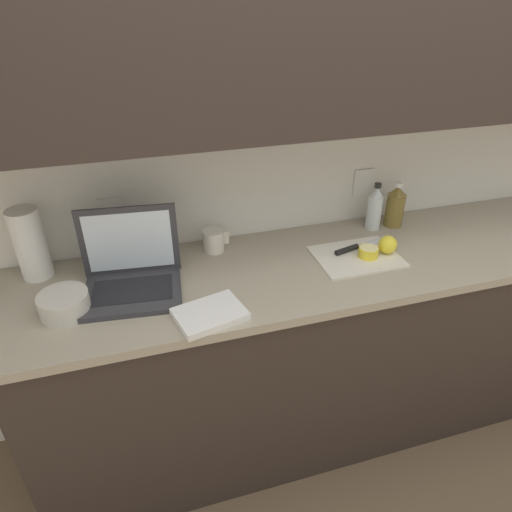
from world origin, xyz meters
The scene contains 14 objects.
ground_plane centered at (0.00, 0.00, 0.00)m, with size 12.00×12.00×0.00m, color brown.
wall_back centered at (0.00, 0.23, 1.56)m, with size 5.20×0.38×2.60m.
counter_unit centered at (0.02, 0.00, 0.48)m, with size 2.52×0.61×0.93m.
laptop centered at (-0.78, 0.04, 1.00)m, with size 0.37×0.30×0.28m.
cutting_board centered at (0.09, -0.01, 0.94)m, with size 0.33×0.25×0.01m, color silver.
knife centered at (0.10, 0.04, 0.95)m, with size 0.28×0.10×0.02m.
lemon_half_cut centered at (0.13, -0.03, 0.96)m, with size 0.08×0.08×0.04m.
lemon_whole_beside centered at (0.21, -0.02, 0.98)m, with size 0.07×0.07×0.07m.
bottle_green_soda centered at (0.37, 0.20, 1.02)m, with size 0.08×0.08×0.20m.
bottle_oil_tall centered at (0.27, 0.20, 1.03)m, with size 0.06×0.06×0.21m.
measuring_cup centered at (-0.44, 0.21, 0.98)m, with size 0.11×0.09×0.09m.
bowl_white centered at (-1.00, -0.06, 0.97)m, with size 0.16×0.16×0.07m.
paper_towel_roll centered at (-1.11, 0.21, 1.07)m, with size 0.11×0.11×0.27m.
dish_towel centered at (-0.55, -0.21, 0.94)m, with size 0.22×0.16×0.02m, color white.
Camera 1 is at (-0.74, -1.38, 1.88)m, focal length 32.00 mm.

